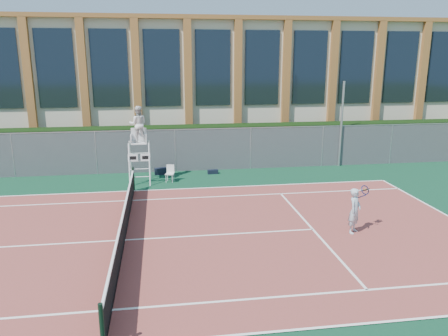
{
  "coord_description": "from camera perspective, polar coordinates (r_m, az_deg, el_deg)",
  "views": [
    {
      "loc": [
        1.32,
        -13.55,
        5.81
      ],
      "look_at": [
        3.72,
        3.0,
        1.57
      ],
      "focal_mm": 35.0,
      "sensor_mm": 36.0,
      "label": 1
    }
  ],
  "objects": [
    {
      "name": "tennis_court",
      "position": [
        14.8,
        -12.86,
        -9.2
      ],
      "size": [
        23.77,
        10.97,
        0.02
      ],
      "primitive_type": "cube",
      "color": "brown",
      "rests_on": "apron"
    },
    {
      "name": "hedge",
      "position": [
        24.05,
        -11.25,
        2.65
      ],
      "size": [
        40.0,
        1.4,
        2.2
      ],
      "primitive_type": "cube",
      "color": "black",
      "rests_on": "ground"
    },
    {
      "name": "building",
      "position": [
        31.57,
        -10.84,
        10.95
      ],
      "size": [
        45.0,
        10.6,
        8.22
      ],
      "color": "beige",
      "rests_on": "ground"
    },
    {
      "name": "tennis_net",
      "position": [
        14.6,
        -12.98,
        -7.34
      ],
      "size": [
        0.1,
        11.3,
        1.1
      ],
      "color": "black",
      "rests_on": "ground"
    },
    {
      "name": "umpire_chair",
      "position": [
        20.86,
        -11.15,
        5.36
      ],
      "size": [
        1.03,
        1.58,
        3.69
      ],
      "color": "white",
      "rests_on": "ground"
    },
    {
      "name": "sports_bag_far",
      "position": [
        22.44,
        -1.47,
        -0.49
      ],
      "size": [
        0.54,
        0.27,
        0.21
      ],
      "primitive_type": "cube",
      "rotation": [
        0.0,
        0.0,
        0.08
      ],
      "color": "black",
      "rests_on": "apron"
    },
    {
      "name": "tennis_player",
      "position": [
        15.4,
        16.72,
        -5.34
      ],
      "size": [
        0.93,
        0.75,
        1.58
      ],
      "color": "#A9BFCB",
      "rests_on": "tennis_court"
    },
    {
      "name": "sports_bag_near",
      "position": [
        22.54,
        -8.05,
        -0.39
      ],
      "size": [
        0.82,
        0.43,
        0.34
      ],
      "primitive_type": "cube",
      "rotation": [
        0.0,
        0.0,
        0.16
      ],
      "color": "black",
      "rests_on": "apron"
    },
    {
      "name": "fence",
      "position": [
        22.88,
        -11.39,
        2.06
      ],
      "size": [
        40.0,
        0.06,
        2.2
      ],
      "primitive_type": null,
      "color": "#595E60",
      "rests_on": "ground"
    },
    {
      "name": "ground",
      "position": [
        14.8,
        -12.86,
        -9.27
      ],
      "size": [
        120.0,
        120.0,
        0.0
      ],
      "primitive_type": "plane",
      "color": "#233814"
    },
    {
      "name": "apron",
      "position": [
        15.72,
        -12.59,
        -7.81
      ],
      "size": [
        36.0,
        20.0,
        0.01
      ],
      "primitive_type": "cube",
      "color": "#0C3824",
      "rests_on": "ground"
    },
    {
      "name": "steel_pole",
      "position": [
        24.5,
        15.08,
        5.52
      ],
      "size": [
        0.12,
        0.12,
        4.62
      ],
      "primitive_type": "cylinder",
      "color": "#9EA0A5",
      "rests_on": "ground"
    },
    {
      "name": "plastic_chair",
      "position": [
        21.12,
        -7.05,
        -0.5
      ],
      "size": [
        0.46,
        0.46,
        0.81
      ],
      "color": "silver",
      "rests_on": "apron"
    }
  ]
}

